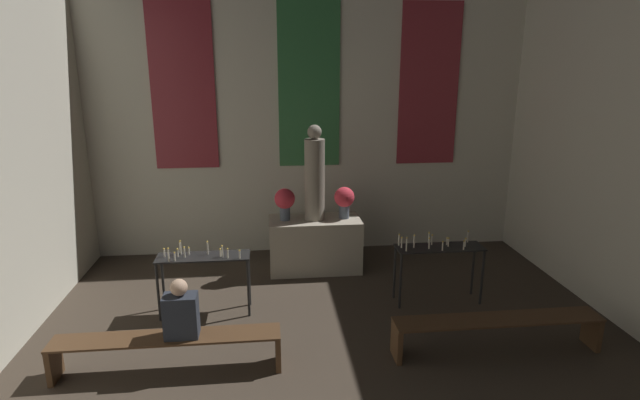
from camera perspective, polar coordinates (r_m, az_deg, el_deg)
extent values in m
cube|color=beige|center=(8.81, -1.29, 9.77)|extent=(7.75, 0.12, 4.93)
cube|color=maroon|center=(8.77, -15.41, 12.45)|extent=(1.05, 0.03, 2.76)
cube|color=#33723F|center=(8.70, -1.26, 12.96)|extent=(1.05, 0.03, 2.76)
cube|color=maroon|center=(9.12, 12.35, 12.73)|extent=(1.05, 0.03, 2.76)
cube|color=#ADA38E|center=(8.26, -0.60, -5.07)|extent=(1.49, 0.73, 0.87)
cylinder|color=gray|center=(7.95, -0.62, 2.31)|extent=(0.32, 0.32, 1.30)
sphere|color=gray|center=(7.82, -0.63, 7.78)|extent=(0.23, 0.23, 0.23)
cylinder|color=#4C5666|center=(8.06, -4.03, -1.47)|extent=(0.16, 0.16, 0.24)
sphere|color=#DB3342|center=(7.99, -4.06, 0.15)|extent=(0.33, 0.33, 0.33)
cylinder|color=#4C5666|center=(8.15, 2.78, -1.26)|extent=(0.16, 0.16, 0.24)
sphere|color=#DB3342|center=(8.08, 2.80, 0.34)|extent=(0.33, 0.33, 0.33)
cube|color=black|center=(6.88, -13.20, -6.32)|extent=(1.23, 0.38, 0.02)
cylinder|color=black|center=(7.00, -18.01, -10.02)|extent=(0.04, 0.04, 0.81)
cylinder|color=black|center=(6.85, -8.19, -9.96)|extent=(0.04, 0.04, 0.81)
cylinder|color=black|center=(7.28, -17.50, -8.95)|extent=(0.04, 0.04, 0.81)
cylinder|color=black|center=(7.14, -8.11, -8.86)|extent=(0.04, 0.04, 0.81)
cylinder|color=silver|center=(6.79, -11.32, -5.98)|extent=(0.02, 0.02, 0.10)
sphere|color=#F9CC4C|center=(6.77, -11.34, -5.51)|extent=(0.02, 0.02, 0.02)
cylinder|color=silver|center=(7.01, -15.69, -5.32)|extent=(0.02, 0.02, 0.15)
sphere|color=#F9CC4C|center=(6.98, -15.74, -4.64)|extent=(0.02, 0.02, 0.02)
cylinder|color=silver|center=(6.78, -16.26, -6.30)|extent=(0.02, 0.02, 0.10)
sphere|color=#F9CC4C|center=(6.76, -16.30, -5.79)|extent=(0.02, 0.02, 0.02)
cylinder|color=silver|center=(6.92, -15.95, -5.89)|extent=(0.02, 0.02, 0.10)
sphere|color=#F9CC4C|center=(6.90, -15.99, -5.42)|extent=(0.02, 0.02, 0.02)
cylinder|color=silver|center=(6.95, -14.75, -5.73)|extent=(0.02, 0.02, 0.09)
sphere|color=#F9CC4C|center=(6.93, -14.78, -5.28)|extent=(0.02, 0.02, 0.02)
cylinder|color=silver|center=(6.68, -9.16, -6.22)|extent=(0.02, 0.02, 0.10)
sphere|color=#F9CC4C|center=(6.66, -9.18, -5.72)|extent=(0.02, 0.02, 0.02)
cylinder|color=silver|center=(6.77, -16.92, -6.09)|extent=(0.02, 0.02, 0.17)
sphere|color=#F9CC4C|center=(6.74, -16.98, -5.33)|extent=(0.02, 0.02, 0.02)
cylinder|color=silver|center=(6.98, -15.64, -5.32)|extent=(0.02, 0.02, 0.18)
sphere|color=#F9CC4C|center=(6.95, -15.69, -4.55)|extent=(0.02, 0.02, 0.02)
cylinder|color=silver|center=(6.96, -17.37, -5.83)|extent=(0.02, 0.02, 0.10)
sphere|color=#F9CC4C|center=(6.94, -17.41, -5.35)|extent=(0.02, 0.02, 0.02)
cylinder|color=silver|center=(6.86, -15.22, -5.85)|extent=(0.02, 0.02, 0.13)
sphere|color=#F9CC4C|center=(6.83, -15.27, -5.24)|extent=(0.02, 0.02, 0.02)
cylinder|color=silver|center=(6.72, -10.50, -6.08)|extent=(0.02, 0.02, 0.12)
sphere|color=#F9CC4C|center=(6.69, -10.52, -5.51)|extent=(0.02, 0.02, 0.02)
cylinder|color=silver|center=(6.75, -11.11, -5.86)|extent=(0.02, 0.02, 0.15)
sphere|color=#F9CC4C|center=(6.72, -11.14, -5.18)|extent=(0.02, 0.02, 0.02)
cylinder|color=silver|center=(6.89, -12.71, -5.43)|extent=(0.02, 0.02, 0.17)
sphere|color=#F9CC4C|center=(6.85, -12.76, -4.67)|extent=(0.02, 0.02, 0.02)
cube|color=black|center=(7.23, 13.51, -5.29)|extent=(1.23, 0.38, 0.02)
cylinder|color=black|center=(7.07, 9.18, -9.16)|extent=(0.04, 0.04, 0.81)
cylinder|color=black|center=(7.45, 18.04, -8.43)|extent=(0.04, 0.04, 0.81)
cylinder|color=black|center=(7.35, 8.53, -8.14)|extent=(0.04, 0.04, 0.81)
cylinder|color=black|center=(7.72, 17.08, -7.50)|extent=(0.04, 0.04, 0.81)
cylinder|color=silver|center=(7.30, 14.30, -4.66)|extent=(0.02, 0.02, 0.09)
sphere|color=#F9CC4C|center=(7.28, 14.33, -4.24)|extent=(0.02, 0.02, 0.02)
cylinder|color=silver|center=(7.13, 9.02, -4.58)|extent=(0.02, 0.02, 0.15)
sphere|color=#F9CC4C|center=(7.10, 9.05, -3.91)|extent=(0.02, 0.02, 0.02)
cylinder|color=silver|center=(7.07, 13.83, -5.18)|extent=(0.02, 0.02, 0.12)
sphere|color=#F9CC4C|center=(7.05, 13.87, -4.65)|extent=(0.02, 0.02, 0.02)
cylinder|color=silver|center=(7.08, 10.70, -4.73)|extent=(0.02, 0.02, 0.17)
sphere|color=#F9CC4C|center=(7.05, 10.74, -3.99)|extent=(0.02, 0.02, 0.02)
cylinder|color=silver|center=(7.30, 12.33, -4.31)|extent=(0.02, 0.02, 0.15)
sphere|color=#F9CC4C|center=(7.27, 12.37, -3.67)|extent=(0.02, 0.02, 0.02)
cylinder|color=silver|center=(7.24, 14.46, -4.75)|extent=(0.02, 0.02, 0.11)
sphere|color=#F9CC4C|center=(7.22, 14.50, -4.24)|extent=(0.02, 0.02, 0.02)
cylinder|color=silver|center=(7.48, 16.54, -4.09)|extent=(0.02, 0.02, 0.15)
sphere|color=#F9CC4C|center=(7.45, 16.59, -3.45)|extent=(0.02, 0.02, 0.02)
cylinder|color=silver|center=(7.06, 9.31, -4.87)|extent=(0.02, 0.02, 0.14)
sphere|color=#F9CC4C|center=(7.03, 9.34, -4.25)|extent=(0.02, 0.02, 0.02)
cylinder|color=silver|center=(7.30, 16.27, -4.74)|extent=(0.02, 0.02, 0.11)
sphere|color=#F9CC4C|center=(7.28, 16.31, -4.25)|extent=(0.02, 0.02, 0.02)
cylinder|color=silver|center=(7.09, 12.37, -4.93)|extent=(0.02, 0.02, 0.14)
sphere|color=#F9CC4C|center=(7.06, 12.40, -4.30)|extent=(0.02, 0.02, 0.02)
cylinder|color=silver|center=(7.25, 12.68, -4.51)|extent=(0.02, 0.02, 0.13)
sphere|color=#F9CC4C|center=(7.23, 12.71, -3.93)|extent=(0.02, 0.02, 0.02)
cylinder|color=silver|center=(6.93, 9.86, -5.08)|extent=(0.02, 0.02, 0.18)
sphere|color=#F9CC4C|center=(6.90, 9.89, -4.29)|extent=(0.02, 0.02, 0.02)
cylinder|color=silver|center=(7.17, 16.11, -5.04)|extent=(0.02, 0.02, 0.12)
sphere|color=#F9CC4C|center=(7.15, 16.15, -4.51)|extent=(0.02, 0.02, 0.02)
cube|color=#4C331E|center=(5.87, -17.10, -14.79)|extent=(2.46, 0.36, 0.03)
cube|color=#4C331E|center=(6.32, -28.12, -16.02)|extent=(0.06, 0.32, 0.42)
cube|color=#4C331E|center=(5.87, -4.83, -16.60)|extent=(0.06, 0.32, 0.42)
cube|color=#4C331E|center=(6.33, 19.68, -12.71)|extent=(2.46, 0.36, 0.03)
cube|color=#4C331E|center=(6.04, 8.75, -15.74)|extent=(0.06, 0.32, 0.42)
cube|color=#4C331E|center=(7.01, 28.64, -12.96)|extent=(0.06, 0.32, 0.42)
cube|color=#282D38|center=(5.72, -15.59, -12.62)|extent=(0.36, 0.24, 0.48)
sphere|color=tan|center=(5.58, -15.83, -9.59)|extent=(0.18, 0.18, 0.18)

